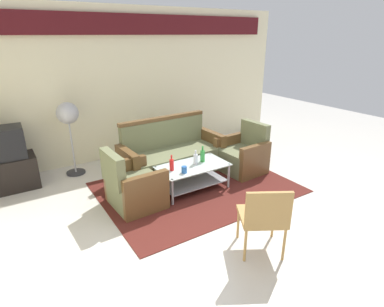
{
  "coord_description": "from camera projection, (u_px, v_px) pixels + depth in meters",
  "views": [
    {
      "loc": [
        -2.54,
        -2.77,
        2.32
      ],
      "look_at": [
        -0.21,
        0.89,
        0.65
      ],
      "focal_mm": 29.33,
      "sensor_mm": 36.0,
      "label": 1
    }
  ],
  "objects": [
    {
      "name": "ground_plane",
      "position": [
        240.0,
        214.0,
        4.29
      ],
      "size": [
        14.0,
        14.0,
        0.0
      ],
      "primitive_type": "plane",
      "color": "beige"
    },
    {
      "name": "wall_back",
      "position": [
        142.0,
        79.0,
        6.16
      ],
      "size": [
        6.52,
        0.19,
        2.8
      ],
      "color": "beige",
      "rests_on": "ground"
    },
    {
      "name": "rug",
      "position": [
        197.0,
        187.0,
        5.03
      ],
      "size": [
        2.93,
        2.2,
        0.01
      ],
      "primitive_type": "cube",
      "color": "#511E19",
      "rests_on": "ground"
    },
    {
      "name": "couch",
      "position": [
        172.0,
        156.0,
        5.45
      ],
      "size": [
        1.83,
        0.81,
        0.96
      ],
      "rotation": [
        0.0,
        0.0,
        3.18
      ],
      "color": "#6B704C",
      "rests_on": "rug"
    },
    {
      "name": "armchair_left",
      "position": [
        133.0,
        187.0,
        4.42
      ],
      "size": [
        0.73,
        0.79,
        0.85
      ],
      "rotation": [
        0.0,
        0.0,
        -1.53
      ],
      "color": "#6B704C",
      "rests_on": "rug"
    },
    {
      "name": "armchair_right",
      "position": [
        243.0,
        156.0,
        5.55
      ],
      "size": [
        0.74,
        0.8,
        0.85
      ],
      "rotation": [
        0.0,
        0.0,
        1.63
      ],
      "color": "#6B704C",
      "rests_on": "rug"
    },
    {
      "name": "coffee_table",
      "position": [
        193.0,
        174.0,
        4.89
      ],
      "size": [
        1.1,
        0.6,
        0.4
      ],
      "color": "silver",
      "rests_on": "rug"
    },
    {
      "name": "bottle_clear",
      "position": [
        196.0,
        159.0,
        4.86
      ],
      "size": [
        0.07,
        0.07,
        0.23
      ],
      "color": "silver",
      "rests_on": "coffee_table"
    },
    {
      "name": "bottle_red",
      "position": [
        172.0,
        165.0,
        4.63
      ],
      "size": [
        0.07,
        0.07,
        0.24
      ],
      "color": "red",
      "rests_on": "coffee_table"
    },
    {
      "name": "bottle_green",
      "position": [
        203.0,
        156.0,
        4.95
      ],
      "size": [
        0.07,
        0.07,
        0.26
      ],
      "color": "#2D8C38",
      "rests_on": "coffee_table"
    },
    {
      "name": "cup",
      "position": [
        184.0,
        170.0,
        4.56
      ],
      "size": [
        0.08,
        0.08,
        0.1
      ],
      "primitive_type": "cylinder",
      "color": "#2659A5",
      "rests_on": "coffee_table"
    },
    {
      "name": "tv_stand",
      "position": [
        9.0,
        173.0,
        4.92
      ],
      "size": [
        0.8,
        0.5,
        0.52
      ],
      "primitive_type": "cube",
      "color": "black",
      "rests_on": "ground"
    },
    {
      "name": "television",
      "position": [
        3.0,
        143.0,
        4.74
      ],
      "size": [
        0.61,
        0.46,
        0.48
      ],
      "rotation": [
        0.0,
        0.0,
        3.12
      ],
      "color": "black",
      "rests_on": "tv_stand"
    },
    {
      "name": "pedestal_fan",
      "position": [
        68.0,
        118.0,
        5.19
      ],
      "size": [
        0.36,
        0.36,
        1.27
      ],
      "color": "#2D2D33",
      "rests_on": "ground"
    },
    {
      "name": "wicker_chair",
      "position": [
        264.0,
        215.0,
        3.36
      ],
      "size": [
        0.66,
        0.66,
        0.84
      ],
      "rotation": [
        0.0,
        0.0,
        -0.53
      ],
      "color": "#AD844C",
      "rests_on": "ground"
    }
  ]
}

